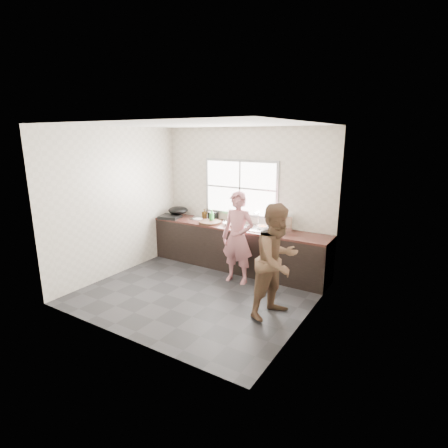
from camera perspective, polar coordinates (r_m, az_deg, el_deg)
The scene contains 30 objects.
floor at distance 5.96m, azimuth -4.18°, elevation -11.09°, with size 3.60×3.20×0.01m, color #29292B.
ceiling at distance 5.39m, azimuth -4.72°, elevation 15.95°, with size 3.60×3.20×0.01m, color silver.
wall_back at distance 6.85m, azimuth 3.50°, elevation 4.22°, with size 3.60×0.01×2.70m, color beige.
wall_left at distance 6.72m, azimuth -17.00°, elevation 3.42°, with size 0.01×3.20×2.70m, color beige.
wall_right at distance 4.71m, azimuth 13.61°, elevation -0.80°, with size 0.01×3.20×2.70m, color beige.
wall_front at distance 4.37m, azimuth -16.92°, elevation -2.21°, with size 3.60×0.01×2.70m, color beige.
cabinet at distance 6.81m, azimuth 2.12°, elevation -3.98°, with size 3.60×0.62×0.82m, color black.
countertop at distance 6.69m, azimuth 2.15°, elevation -0.48°, with size 3.60×0.64×0.04m, color #3D1E18.
sink at distance 6.53m, azimuth 4.83°, elevation -0.68°, with size 0.55×0.45×0.02m, color silver.
faucet at distance 6.67m, azimuth 5.63°, elevation 0.90°, with size 0.02×0.02×0.30m, color silver.
window_frame at distance 6.86m, azimuth 2.72°, elevation 5.92°, with size 1.60×0.05×1.10m, color #9EA0A5.
window_glazing at distance 6.83m, azimuth 2.62°, elevation 5.90°, with size 1.50×0.01×1.00m, color white.
woman at distance 6.10m, azimuth 2.26°, elevation -2.75°, with size 0.56×0.36×1.52m, color #B96F75.
person_side at distance 5.00m, azimuth 8.65°, elevation -5.98°, with size 0.80×0.63×1.65m, color brown.
cutting_board at distance 6.88m, azimuth -2.28°, elevation 0.28°, with size 0.44×0.44×0.04m, color #301E12.
cleaver at distance 6.85m, azimuth 0.60°, elevation 0.40°, with size 0.18×0.09×0.01m, color #ACB0B3.
bowl_mince at distance 6.71m, azimuth 0.89°, elevation -0.01°, with size 0.23×0.23×0.06m, color silver.
bowl_crabs at distance 6.48m, azimuth 6.36°, elevation -0.62°, with size 0.18×0.18×0.06m, color white.
bowl_held at distance 6.22m, azimuth 6.63°, elevation -1.25°, with size 0.19×0.19×0.06m, color white.
black_pot at distance 7.22m, azimuth -1.80°, elevation 1.42°, with size 0.22×0.22×0.16m, color black.
plate_food at distance 7.24m, azimuth -4.31°, elevation 0.85°, with size 0.20×0.20×0.02m, color white.
bottle_green at distance 6.95m, azimuth -2.04°, elevation 1.38°, with size 0.10×0.10×0.27m, color green.
bottle_brown_tall at distance 7.33m, azimuth -3.18°, elevation 1.67°, with size 0.08×0.08×0.17m, color #422B10.
bottle_brown_short at distance 7.23m, azimuth -2.04°, elevation 1.51°, with size 0.14×0.14×0.17m, color #4A2D12.
glass_jar at distance 7.29m, azimuth -2.57°, elevation 1.26°, with size 0.06×0.06×0.09m, color silver.
burner at distance 7.39m, azimuth -8.80°, elevation 1.18°, with size 0.40×0.40×0.06m, color black.
wok at distance 7.48m, azimuth -7.49°, elevation 2.23°, with size 0.42×0.42×0.16m, color black.
dish_rack at distance 6.41m, azimuth 9.42°, elevation 0.22°, with size 0.40×0.28×0.30m, color silver.
pot_lid_left at distance 7.26m, azimuth -4.67°, elevation 0.86°, with size 0.22×0.22×0.01m, color #B9BBC0.
pot_lid_right at distance 7.44m, azimuth -4.16°, elevation 1.19°, with size 0.23×0.23×0.01m, color silver.
Camera 1 is at (3.19, -4.34, 2.54)m, focal length 28.00 mm.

